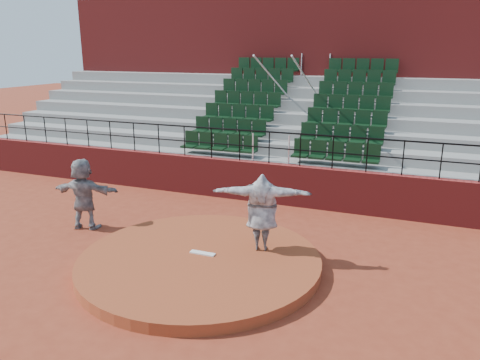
{
  "coord_description": "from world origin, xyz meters",
  "views": [
    {
      "loc": [
        4.43,
        -8.74,
        4.81
      ],
      "look_at": [
        0.0,
        2.5,
        1.4
      ],
      "focal_mm": 35.0,
      "sensor_mm": 36.0,
      "label": 1
    }
  ],
  "objects": [
    {
      "name": "seating_deck",
      "position": [
        0.0,
        8.65,
        1.43
      ],
      "size": [
        24.0,
        5.97,
        4.63
      ],
      "color": "gray",
      "rests_on": "ground"
    },
    {
      "name": "ground",
      "position": [
        0.0,
        0.0,
        0.0
      ],
      "size": [
        90.0,
        90.0,
        0.0
      ],
      "primitive_type": "plane",
      "color": "maroon",
      "rests_on": "ground"
    },
    {
      "name": "wall_railing",
      "position": [
        0.0,
        5.0,
        2.03
      ],
      "size": [
        24.04,
        0.05,
        1.03
      ],
      "color": "black",
      "rests_on": "boundary_wall"
    },
    {
      "name": "pitching_rubber",
      "position": [
        0.0,
        0.15,
        0.27
      ],
      "size": [
        0.6,
        0.15,
        0.03
      ],
      "primitive_type": "cube",
      "color": "white",
      "rests_on": "pitchers_mound"
    },
    {
      "name": "pitchers_mound",
      "position": [
        0.0,
        0.0,
        0.12
      ],
      "size": [
        5.5,
        5.5,
        0.25
      ],
      "primitive_type": "cylinder",
      "color": "#984022",
      "rests_on": "ground"
    },
    {
      "name": "boundary_wall",
      "position": [
        0.0,
        5.0,
        0.65
      ],
      "size": [
        24.0,
        0.3,
        1.3
      ],
      "primitive_type": "cube",
      "color": "maroon",
      "rests_on": "ground"
    },
    {
      "name": "fielder",
      "position": [
        -3.99,
        1.0,
        0.99
      ],
      "size": [
        1.91,
        0.92,
        1.98
      ],
      "primitive_type": "imported",
      "rotation": [
        0.0,
        0.0,
        3.33
      ],
      "color": "black",
      "rests_on": "ground"
    },
    {
      "name": "press_box_facade",
      "position": [
        0.0,
        12.6,
        3.55
      ],
      "size": [
        24.0,
        3.0,
        7.1
      ],
      "primitive_type": "cube",
      "color": "maroon",
      "rests_on": "ground"
    },
    {
      "name": "pitcher",
      "position": [
        1.16,
        0.92,
        1.17
      ],
      "size": [
        2.34,
        1.13,
        1.83
      ],
      "primitive_type": "imported",
      "rotation": [
        0.0,
        0.0,
        3.38
      ],
      "color": "black",
      "rests_on": "pitchers_mound"
    }
  ]
}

